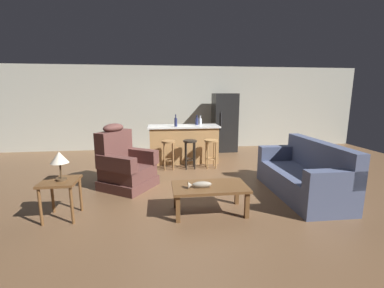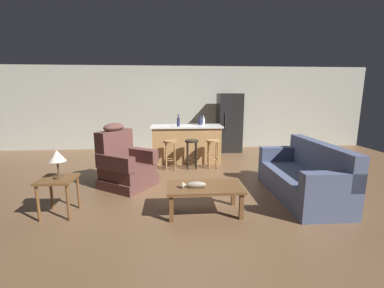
{
  "view_description": "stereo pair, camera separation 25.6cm",
  "coord_description": "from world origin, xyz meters",
  "views": [
    {
      "loc": [
        -0.62,
        -5.13,
        1.74
      ],
      "look_at": [
        0.03,
        -0.1,
        0.75
      ],
      "focal_mm": 24.0,
      "sensor_mm": 36.0,
      "label": 1
    },
    {
      "loc": [
        -0.36,
        -5.16,
        1.74
      ],
      "look_at": [
        0.03,
        -0.1,
        0.75
      ],
      "focal_mm": 24.0,
      "sensor_mm": 36.0,
      "label": 2
    }
  ],
  "objects": [
    {
      "name": "bar_stool_middle",
      "position": [
        0.09,
        0.72,
        0.47
      ],
      "size": [
        0.32,
        0.32,
        0.68
      ],
      "color": "black",
      "rests_on": "ground_plane"
    },
    {
      "name": "refrigerator",
      "position": [
        1.38,
        2.55,
        0.88
      ],
      "size": [
        0.7,
        0.69,
        1.76
      ],
      "color": "black",
      "rests_on": "ground_plane"
    },
    {
      "name": "recliner_near_lamp",
      "position": [
        -1.29,
        -0.35,
        0.42
      ],
      "size": [
        1.16,
        1.16,
        1.2
      ],
      "rotation": [
        0.0,
        0.0,
        -0.58
      ],
      "color": "brown",
      "rests_on": "ground_plane"
    },
    {
      "name": "end_table",
      "position": [
        -2.01,
        -1.52,
        0.46
      ],
      "size": [
        0.48,
        0.48,
        0.56
      ],
      "color": "brown",
      "rests_on": "ground_plane"
    },
    {
      "name": "table_lamp",
      "position": [
        -1.98,
        -1.52,
        0.87
      ],
      "size": [
        0.24,
        0.24,
        0.41
      ],
      "color": "#4C3823",
      "rests_on": "end_table"
    },
    {
      "name": "bottle_tall_green",
      "position": [
        0.36,
        1.47,
        1.05
      ],
      "size": [
        0.08,
        0.08,
        0.25
      ],
      "color": "#23284C",
      "rests_on": "kitchen_island"
    },
    {
      "name": "bar_stool_right",
      "position": [
        0.59,
        0.72,
        0.47
      ],
      "size": [
        0.32,
        0.32,
        0.68
      ],
      "color": "#A87A47",
      "rests_on": "ground_plane"
    },
    {
      "name": "bottle_wine_dark",
      "position": [
        -0.21,
        1.17,
        1.06
      ],
      "size": [
        0.07,
        0.07,
        0.3
      ],
      "color": "#23284C",
      "rests_on": "kitchen_island"
    },
    {
      "name": "back_wall",
      "position": [
        0.0,
        3.12,
        1.3
      ],
      "size": [
        12.0,
        0.05,
        2.6
      ],
      "color": "#B2B2A3",
      "rests_on": "ground_plane"
    },
    {
      "name": "couch",
      "position": [
        1.87,
        -1.14,
        0.34
      ],
      "size": [
        0.86,
        1.91,
        0.94
      ],
      "rotation": [
        0.0,
        0.0,
        3.13
      ],
      "color": "#4C5675",
      "rests_on": "ground_plane"
    },
    {
      "name": "bar_stool_left",
      "position": [
        -0.42,
        0.72,
        0.47
      ],
      "size": [
        0.32,
        0.32,
        0.68
      ],
      "color": "olive",
      "rests_on": "ground_plane"
    },
    {
      "name": "coffee_table",
      "position": [
        0.1,
        -1.62,
        0.36
      ],
      "size": [
        1.1,
        0.6,
        0.42
      ],
      "color": "brown",
      "rests_on": "ground_plane"
    },
    {
      "name": "fish_figurine",
      "position": [
        -0.06,
        -1.68,
        0.46
      ],
      "size": [
        0.34,
        0.1,
        0.1
      ],
      "color": "#4C3823",
      "rests_on": "coffee_table"
    },
    {
      "name": "bottle_short_amber",
      "position": [
        0.46,
        1.56,
        1.04
      ],
      "size": [
        0.08,
        0.08,
        0.23
      ],
      "color": "silver",
      "rests_on": "kitchen_island"
    },
    {
      "name": "ground_plane",
      "position": [
        0.0,
        0.0,
        0.0
      ],
      "size": [
        12.0,
        12.0,
        0.0
      ],
      "color": "brown"
    },
    {
      "name": "kitchen_island",
      "position": [
        0.0,
        1.35,
        0.48
      ],
      "size": [
        1.8,
        0.7,
        0.95
      ],
      "color": "#AD7F4C",
      "rests_on": "ground_plane"
    }
  ]
}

